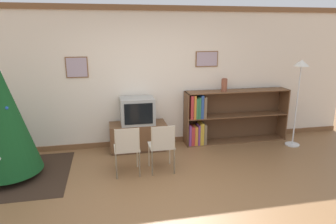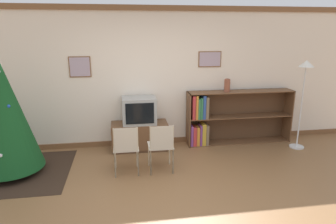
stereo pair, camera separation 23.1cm
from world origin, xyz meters
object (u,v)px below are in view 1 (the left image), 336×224
tv_console (138,136)px  bookshelf (219,118)px  christmas_tree (1,115)px  folding_chair_left (127,148)px  vase (224,85)px  standing_lamp (300,81)px  folding_chair_right (162,145)px  television (137,111)px

tv_console → bookshelf: bearing=2.6°
christmas_tree → folding_chair_left: bearing=-10.2°
christmas_tree → tv_console: (2.12, 0.72, -0.76)m
christmas_tree → bookshelf: 3.91m
tv_console → vase: (1.74, 0.04, 0.94)m
standing_lamp → tv_console: bearing=172.5°
folding_chair_right → bookshelf: (1.39, 1.13, 0.05)m
christmas_tree → television: 2.25m
television → tv_console: bearing=90.0°
vase → standing_lamp: standing_lamp is taller
tv_console → vase: 1.98m
tv_console → folding_chair_left: size_ratio=1.31×
folding_chair_left → vase: vase is taller
folding_chair_left → bookshelf: bookshelf is taller
folding_chair_left → bookshelf: (1.95, 1.13, 0.05)m
folding_chair_right → vase: size_ratio=3.18×
christmas_tree → folding_chair_left: christmas_tree is taller
christmas_tree → bookshelf: bearing=11.9°
television → vase: bearing=1.4°
tv_console → standing_lamp: standing_lamp is taller
christmas_tree → folding_chair_right: size_ratio=2.50×
bookshelf → folding_chair_left: bearing=-149.9°
tv_console → bookshelf: size_ratio=0.50×
folding_chair_left → vase: size_ratio=3.18×
television → vase: vase is taller
christmas_tree → standing_lamp: bearing=3.5°
folding_chair_right → bookshelf: bookshelf is taller
folding_chair_right → folding_chair_left: bearing=180.0°
tv_console → standing_lamp: (3.08, -0.41, 1.05)m
folding_chair_right → bookshelf: 1.79m
television → folding_chair_right: size_ratio=0.77×
christmas_tree → standing_lamp: size_ratio=1.19×
folding_chair_left → standing_lamp: (3.36, 0.64, 0.85)m
folding_chair_right → standing_lamp: 3.00m
folding_chair_right → christmas_tree: bearing=172.2°
christmas_tree → folding_chair_left: size_ratio=2.50×
folding_chair_left → television: bearing=75.1°
television → folding_chair_right: television is taller
television → standing_lamp: standing_lamp is taller
bookshelf → television: bearing=-177.3°
folding_chair_left → vase: 2.41m
christmas_tree → folding_chair_right: (2.40, -0.33, -0.55)m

